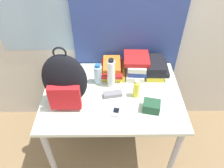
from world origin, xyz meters
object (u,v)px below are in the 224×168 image
(book_stack_left, at_px, (113,69))
(book_stack_right, at_px, (155,67))
(backpack, at_px, (65,82))
(book_stack_center, at_px, (136,65))
(camera_pouch, at_px, (151,106))
(sunscreen_bottle, at_px, (136,89))
(sunglasses_case, at_px, (113,94))
(water_bottle, at_px, (98,74))
(sports_bottle, at_px, (111,73))
(cell_phone, at_px, (116,111))

(book_stack_left, bearing_deg, book_stack_right, -1.27)
(backpack, relative_size, book_stack_center, 1.75)
(book_stack_left, relative_size, camera_pouch, 1.89)
(book_stack_right, bearing_deg, backpack, -154.15)
(book_stack_center, relative_size, sunscreen_bottle, 1.80)
(book_stack_left, height_order, camera_pouch, book_stack_left)
(sunscreen_bottle, relative_size, sunglasses_case, 1.02)
(water_bottle, relative_size, sports_bottle, 0.70)
(book_stack_left, bearing_deg, cell_phone, -87.18)
(sports_bottle, height_order, sunscreen_bottle, sports_bottle)
(book_stack_left, height_order, sunscreen_bottle, sunscreen_bottle)
(water_bottle, bearing_deg, sports_bottle, -18.92)
(backpack, distance_m, water_bottle, 0.35)
(cell_phone, bearing_deg, sports_bottle, 96.90)
(backpack, bearing_deg, book_stack_right, 25.85)
(book_stack_left, distance_m, sunglasses_case, 0.29)
(water_bottle, relative_size, cell_phone, 1.59)
(camera_pouch, bearing_deg, sunscreen_bottle, 124.55)
(book_stack_right, bearing_deg, sunscreen_bottle, -123.83)
(book_stack_right, bearing_deg, sports_bottle, -159.03)
(backpack, height_order, sunglasses_case, backpack)
(water_bottle, relative_size, camera_pouch, 1.28)
(book_stack_center, xyz_separation_m, camera_pouch, (0.08, -0.44, -0.05))
(book_stack_center, distance_m, sports_bottle, 0.27)
(backpack, distance_m, book_stack_right, 0.82)
(backpack, bearing_deg, sunglasses_case, 11.07)
(cell_phone, bearing_deg, book_stack_right, 52.18)
(water_bottle, height_order, sunglasses_case, water_bottle)
(cell_phone, height_order, sunglasses_case, sunglasses_case)
(book_stack_left, bearing_deg, sunglasses_case, -90.44)
(book_stack_left, bearing_deg, sports_bottle, -95.12)
(water_bottle, distance_m, cell_phone, 0.38)
(book_stack_right, distance_m, sunscreen_bottle, 0.34)
(book_stack_center, distance_m, camera_pouch, 0.45)
(sports_bottle, relative_size, sunscreen_bottle, 1.67)
(book_stack_left, height_order, book_stack_center, book_stack_center)
(book_stack_right, bearing_deg, camera_pouch, -101.31)
(cell_phone, xyz_separation_m, sunglasses_case, (-0.02, 0.17, 0.01))
(backpack, height_order, cell_phone, backpack)
(book_stack_center, bearing_deg, book_stack_left, 179.37)
(book_stack_right, height_order, camera_pouch, book_stack_right)
(backpack, height_order, book_stack_center, backpack)
(sports_bottle, bearing_deg, book_stack_left, 84.88)
(book_stack_left, relative_size, sunscreen_bottle, 1.73)
(sunscreen_bottle, relative_size, camera_pouch, 1.09)
(book_stack_center, relative_size, book_stack_right, 1.12)
(book_stack_left, bearing_deg, backpack, -134.31)
(book_stack_center, relative_size, cell_phone, 2.44)
(backpack, height_order, water_bottle, backpack)
(cell_phone, bearing_deg, backpack, 164.82)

